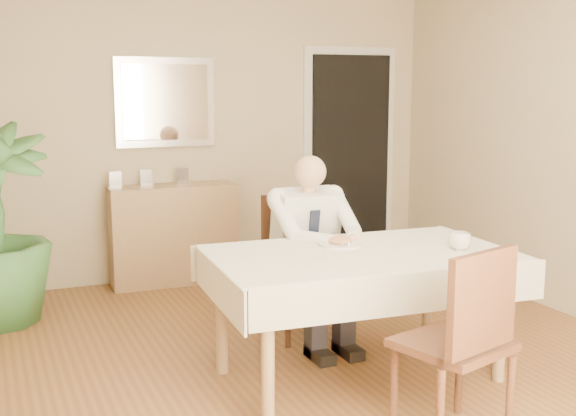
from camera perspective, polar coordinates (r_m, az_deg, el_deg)
name	(u,v)px	position (r m, az deg, el deg)	size (l,w,h in m)	color
room	(312,156)	(4.06, 1.95, 4.11)	(5.00, 5.02, 2.60)	brown
doorway	(350,158)	(6.98, 4.90, 3.93)	(0.96, 0.07, 2.10)	silver
mirror	(165,102)	(6.31, -9.66, 8.23)	(0.86, 0.04, 0.76)	silver
dining_table	(360,266)	(4.17, 5.73, -4.60)	(1.77, 1.11, 0.75)	#9A7A4E
chair_far	(298,255)	(4.97, 0.77, -3.72)	(0.50, 0.50, 0.96)	#452516
chair_near	(464,334)	(3.50, 13.75, -9.68)	(0.57, 0.58, 0.97)	#452516
seated_man	(316,242)	(4.68, 2.23, -2.70)	(0.48, 0.72, 1.24)	white
plate	(340,244)	(4.30, 4.16, -2.87)	(0.26, 0.26, 0.02)	white
food	(340,241)	(4.30, 4.16, -2.59)	(0.14, 0.14, 0.06)	#946141
knife	(351,243)	(4.27, 5.01, -2.76)	(0.01, 0.01, 0.13)	silver
fork	(339,244)	(4.23, 4.05, -2.86)	(0.01, 0.01, 0.13)	silver
coffee_mug	(460,241)	(4.30, 13.41, -2.56)	(0.13, 0.13, 0.10)	white
sideboard	(173,234)	(6.29, -9.05, -2.06)	(1.07, 0.36, 0.85)	#9A7A4E
photo_frame_left	(115,180)	(6.12, -13.48, 2.18)	(0.10, 0.02, 0.14)	silver
photo_frame_center	(146,178)	(6.21, -11.14, 2.37)	(0.10, 0.02, 0.14)	silver
photo_frame_right	(183,176)	(6.27, -8.33, 2.51)	(0.10, 0.02, 0.14)	silver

